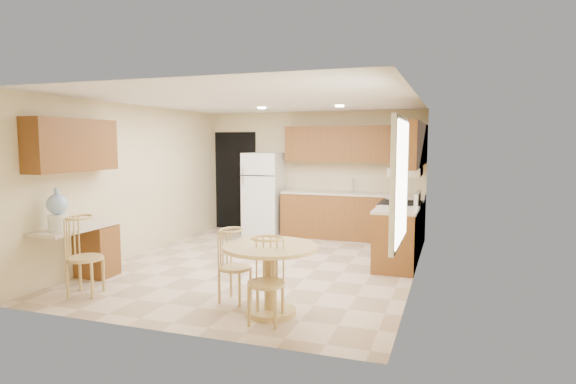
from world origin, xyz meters
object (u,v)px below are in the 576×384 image
(water_crock, at_px, (58,211))
(chair_table_b, at_px, (263,274))
(refrigerator, at_px, (264,193))
(stove, at_px, (399,229))
(chair_desk, at_px, (79,249))
(dining_table, at_px, (271,269))
(chair_table_a, at_px, (232,260))

(water_crock, bearing_deg, chair_table_b, -5.74)
(refrigerator, relative_size, stove, 1.53)
(chair_desk, xyz_separation_m, water_crock, (-0.45, 0.15, 0.42))
(chair_table_b, xyz_separation_m, water_crock, (-2.92, 0.29, 0.47))
(refrigerator, xyz_separation_m, chair_table_b, (1.87, -4.69, -0.29))
(chair_table_b, bearing_deg, stove, -110.59)
(refrigerator, bearing_deg, chair_table_b, -68.24)
(water_crock, bearing_deg, chair_desk, -18.52)
(refrigerator, distance_m, dining_table, 4.72)
(chair_table_a, bearing_deg, chair_table_b, 53.77)
(refrigerator, bearing_deg, water_crock, -103.44)
(refrigerator, distance_m, water_crock, 4.52)
(refrigerator, height_order, chair_table_a, refrigerator)
(refrigerator, relative_size, dining_table, 1.60)
(chair_table_b, bearing_deg, chair_desk, -7.72)
(refrigerator, bearing_deg, chair_table_a, -73.06)
(dining_table, height_order, chair_desk, chair_desk)
(chair_desk, height_order, water_crock, water_crock)
(chair_table_a, bearing_deg, water_crock, -80.11)
(chair_table_b, height_order, chair_desk, chair_desk)
(refrigerator, height_order, dining_table, refrigerator)
(chair_desk, bearing_deg, refrigerator, 157.40)
(stove, height_order, water_crock, water_crock)
(chair_table_a, distance_m, chair_desk, 1.91)
(stove, distance_m, dining_table, 3.29)
(refrigerator, height_order, water_crock, refrigerator)
(stove, bearing_deg, chair_table_a, -118.55)
(dining_table, bearing_deg, refrigerator, 112.76)
(dining_table, height_order, chair_table_a, chair_table_a)
(refrigerator, height_order, stove, refrigerator)
(refrigerator, bearing_deg, stove, -22.99)
(chair_table_a, height_order, chair_desk, chair_desk)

